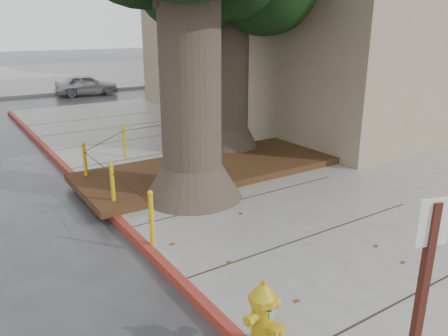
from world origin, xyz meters
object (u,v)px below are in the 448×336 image
object	(u,v)px
fire_hydrant	(263,316)
car_silver	(86,85)
car_red	(213,77)
signpost	(415,336)

from	to	relation	value
fire_hydrant	car_silver	xyz separation A→B (m)	(4.31, 20.85, -0.01)
fire_hydrant	car_red	size ratio (longest dim) A/B	0.21
car_silver	car_red	bearing A→B (deg)	-92.43
car_silver	car_red	xyz separation A→B (m)	(7.31, -1.18, 0.11)
signpost	car_silver	size ratio (longest dim) A/B	0.73
car_silver	car_red	world-z (taller)	car_red
fire_hydrant	car_silver	distance (m)	21.29
signpost	car_red	xyz separation A→B (m)	(11.67, 21.40, -0.83)
car_silver	car_red	distance (m)	7.40
signpost	car_silver	xyz separation A→B (m)	(4.36, 22.58, -0.94)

